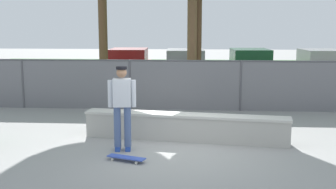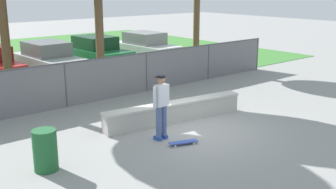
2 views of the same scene
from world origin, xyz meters
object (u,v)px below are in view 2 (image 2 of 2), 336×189
at_px(car_white, 146,47).
at_px(trash_bin, 45,150).
at_px(car_silver, 48,60).
at_px(concrete_ledge, 175,112).
at_px(skateboarder, 161,104).
at_px(car_green, 97,52).
at_px(skateboard, 183,142).

height_order(car_white, trash_bin, car_white).
bearing_deg(car_silver, concrete_ledge, -88.31).
height_order(car_silver, car_white, same).
relative_size(car_silver, car_white, 1.00).
relative_size(skateboarder, car_green, 0.43).
xyz_separation_m(skateboarder, skateboard, (0.19, -0.71, -0.96)).
height_order(skateboard, car_silver, car_silver).
height_order(car_silver, trash_bin, car_silver).
bearing_deg(car_green, trash_bin, -125.92).
distance_m(concrete_ledge, car_green, 9.63).
bearing_deg(trash_bin, car_green, 54.08).
distance_m(car_silver, car_white, 5.95).
bearing_deg(car_green, skateboard, -108.96).
bearing_deg(car_silver, skateboarder, -96.26).
relative_size(skateboarder, trash_bin, 1.85).
bearing_deg(car_white, skateboarder, -124.96).
distance_m(skateboard, trash_bin, 3.65).
bearing_deg(concrete_ledge, car_white, 57.93).
relative_size(car_silver, trash_bin, 4.31).
relative_size(skateboarder, car_silver, 0.43).
bearing_deg(car_white, skateboard, -122.41).
bearing_deg(skateboarder, trash_bin, 177.18).
bearing_deg(skateboarder, car_green, 68.87).
distance_m(skateboarder, skateboard, 1.21).
xyz_separation_m(concrete_ledge, skateboard, (-1.13, -1.66, -0.25)).
bearing_deg(car_silver, trash_bin, -114.72).
height_order(concrete_ledge, skateboarder, skateboarder).
xyz_separation_m(car_green, car_white, (3.06, -0.19, 0.00)).
distance_m(car_silver, car_green, 2.92).
bearing_deg(car_silver, skateboard, -94.78).
bearing_deg(concrete_ledge, skateboarder, -144.26).
relative_size(car_green, car_white, 1.00).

